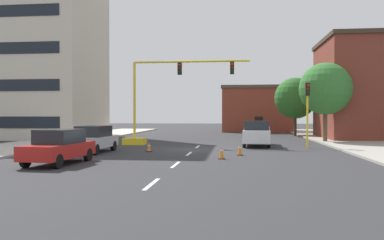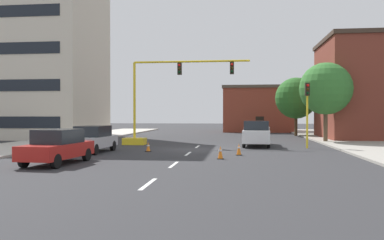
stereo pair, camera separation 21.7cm
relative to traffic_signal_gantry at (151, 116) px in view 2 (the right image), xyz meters
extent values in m
plane|color=#2D2D30|center=(3.98, -3.98, -2.32)|extent=(160.00, 160.00, 0.00)
cube|color=#B2ADA3|center=(-9.05, 4.02, -2.25)|extent=(6.00, 56.00, 0.14)
cube|color=#9E998E|center=(17.00, 4.02, -2.25)|extent=(6.00, 56.00, 0.14)
cube|color=silver|center=(3.98, -17.98, -2.31)|extent=(0.16, 2.40, 0.01)
cube|color=silver|center=(3.98, -12.48, -2.31)|extent=(0.16, 2.40, 0.01)
cube|color=silver|center=(3.98, -6.98, -2.31)|extent=(0.16, 2.40, 0.01)
cube|color=silver|center=(3.98, -1.48, -2.31)|extent=(0.16, 2.40, 0.01)
cube|color=beige|center=(-14.87, 8.59, 8.12)|extent=(13.55, 10.69, 20.86)
cube|color=black|center=(-14.87, 3.21, -0.58)|extent=(11.11, 0.06, 1.10)
cube|color=black|center=(-14.87, 3.21, 2.90)|extent=(11.11, 0.06, 1.10)
cube|color=black|center=(-14.87, 3.21, 6.38)|extent=(11.11, 0.06, 1.10)
cube|color=black|center=(-14.87, 3.21, 9.85)|extent=(11.11, 0.06, 1.10)
cube|color=brown|center=(9.88, 26.18, 0.74)|extent=(9.95, 7.08, 6.11)
cube|color=#4C4238|center=(9.88, 26.18, 3.99)|extent=(10.25, 7.38, 0.40)
cube|color=black|center=(9.88, 22.61, -1.22)|extent=(1.10, 0.06, 2.20)
cube|color=yellow|center=(-1.38, 0.00, -2.04)|extent=(1.80, 1.20, 0.55)
cylinder|color=yellow|center=(-1.38, 0.00, 1.33)|extent=(0.20, 0.20, 6.20)
cylinder|color=yellow|center=(3.30, 0.00, 4.43)|extent=(9.38, 0.16, 0.16)
cube|color=black|center=(2.37, 0.00, 3.86)|extent=(0.32, 0.36, 0.95)
sphere|color=red|center=(2.37, -0.19, 4.13)|extent=(0.20, 0.20, 0.20)
sphere|color=#38280A|center=(2.37, -0.19, 3.85)|extent=(0.20, 0.20, 0.20)
sphere|color=black|center=(2.37, -0.19, 3.57)|extent=(0.20, 0.20, 0.20)
cube|color=black|center=(6.59, 0.00, 3.86)|extent=(0.32, 0.36, 0.95)
sphere|color=red|center=(6.59, -0.19, 4.13)|extent=(0.20, 0.20, 0.20)
sphere|color=#38280A|center=(6.59, -0.19, 3.85)|extent=(0.20, 0.20, 0.20)
sphere|color=black|center=(6.59, -0.19, 3.57)|extent=(0.20, 0.20, 0.20)
cylinder|color=yellow|center=(12.12, -1.93, 0.08)|extent=(0.14, 0.14, 4.80)
cube|color=black|center=(12.12, -1.93, 2.01)|extent=(0.32, 0.36, 0.95)
sphere|color=red|center=(12.12, -2.12, 2.28)|extent=(0.20, 0.20, 0.20)
sphere|color=#38280A|center=(12.12, -2.12, 2.00)|extent=(0.20, 0.20, 0.20)
sphere|color=black|center=(12.12, -2.12, 1.72)|extent=(0.20, 0.20, 0.20)
cylinder|color=#4C3823|center=(13.66, 15.27, -1.03)|extent=(0.36, 0.36, 2.58)
sphere|color=#286023|center=(13.66, 15.27, 2.05)|extent=(4.77, 4.77, 4.77)
cylinder|color=brown|center=(14.66, 4.05, -0.80)|extent=(0.36, 0.36, 3.03)
sphere|color=#33702D|center=(14.66, 4.05, 2.43)|extent=(4.56, 4.56, 4.56)
cube|color=white|center=(8.53, -0.23, -1.50)|extent=(2.30, 5.50, 0.95)
cube|color=#1E2328|center=(8.48, -1.13, -0.68)|extent=(1.94, 1.90, 0.70)
cube|color=white|center=(8.59, 0.95, -0.95)|extent=(2.15, 2.92, 0.16)
cylinder|color=black|center=(9.32, -2.12, -1.98)|extent=(0.26, 0.69, 0.68)
cylinder|color=black|center=(7.52, -2.02, -1.98)|extent=(0.26, 0.69, 0.68)
cylinder|color=black|center=(9.53, 1.55, -1.98)|extent=(0.26, 0.69, 0.68)
cylinder|color=black|center=(7.73, 1.65, -1.98)|extent=(0.26, 0.69, 0.68)
cube|color=#B21E19|center=(-1.85, -12.94, -1.63)|extent=(2.21, 4.64, 0.70)
cube|color=#1E2328|center=(-1.84, -12.84, -0.93)|extent=(1.89, 2.43, 0.70)
cylinder|color=black|center=(-2.55, -11.35, -1.98)|extent=(0.28, 0.70, 0.68)
cylinder|color=black|center=(-0.90, -11.49, -1.98)|extent=(0.28, 0.70, 0.68)
cylinder|color=black|center=(-2.80, -14.40, -1.98)|extent=(0.28, 0.70, 0.68)
cylinder|color=black|center=(-1.16, -14.54, -1.98)|extent=(0.28, 0.70, 0.68)
cube|color=#B7B7BC|center=(-2.34, -6.90, -1.63)|extent=(2.04, 4.57, 0.70)
cube|color=#1E2328|center=(-2.33, -6.80, -0.93)|extent=(1.80, 2.37, 0.70)
cylinder|color=black|center=(-3.10, -5.33, -1.98)|extent=(0.25, 0.69, 0.68)
cylinder|color=black|center=(-1.45, -5.40, -1.98)|extent=(0.25, 0.69, 0.68)
cylinder|color=black|center=(-3.23, -8.39, -1.98)|extent=(0.25, 0.69, 0.68)
cylinder|color=black|center=(-1.58, -8.46, -1.98)|extent=(0.25, 0.69, 0.68)
cube|color=black|center=(7.17, -7.54, -2.30)|extent=(0.36, 0.36, 0.04)
cone|color=orange|center=(7.17, -7.54, -1.93)|extent=(0.28, 0.28, 0.69)
cylinder|color=white|center=(7.17, -7.54, -1.85)|extent=(0.19, 0.19, 0.08)
cube|color=black|center=(1.14, -5.87, -2.30)|extent=(0.36, 0.36, 0.04)
cone|color=orange|center=(1.14, -5.87, -1.98)|extent=(0.28, 0.28, 0.58)
cylinder|color=white|center=(1.14, -5.87, -1.91)|extent=(0.19, 0.19, 0.08)
cube|color=black|center=(6.15, -9.72, -2.30)|extent=(0.36, 0.36, 0.04)
cone|color=orange|center=(6.15, -9.72, -1.92)|extent=(0.28, 0.28, 0.70)
cylinder|color=white|center=(6.15, -9.72, -1.84)|extent=(0.19, 0.19, 0.08)
camera|label=1|loc=(7.02, -31.90, 0.18)|focal=37.26mm
camera|label=2|loc=(7.23, -31.87, 0.18)|focal=37.26mm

